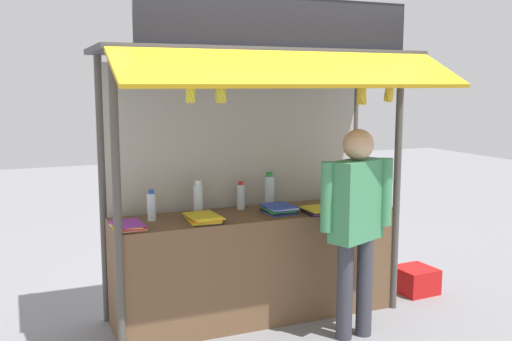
% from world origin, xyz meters
% --- Properties ---
extents(ground_plane, '(20.00, 20.00, 0.00)m').
position_xyz_m(ground_plane, '(0.00, 0.00, 0.00)').
color(ground_plane, gray).
extents(stall_counter, '(2.31, 0.59, 0.87)m').
position_xyz_m(stall_counter, '(0.00, 0.00, 0.44)').
color(stall_counter, brown).
rests_on(stall_counter, ground).
extents(stall_structure, '(2.51, 1.41, 2.52)m').
position_xyz_m(stall_structure, '(0.00, 0.06, 1.51)').
color(stall_structure, '#4C4742').
rests_on(stall_structure, ground).
extents(water_bottle_back_right, '(0.07, 0.07, 0.24)m').
position_xyz_m(water_bottle_back_right, '(0.83, 0.04, 0.98)').
color(water_bottle_back_right, silver).
rests_on(water_bottle_back_right, stall_counter).
extents(water_bottle_rear_center, '(0.07, 0.07, 0.24)m').
position_xyz_m(water_bottle_rear_center, '(-0.84, 0.07, 0.98)').
color(water_bottle_rear_center, silver).
rests_on(water_bottle_rear_center, stall_counter).
extents(water_bottle_left, '(0.08, 0.08, 0.27)m').
position_xyz_m(water_bottle_left, '(-0.44, 0.16, 1.00)').
color(water_bottle_left, silver).
rests_on(water_bottle_left, stall_counter).
extents(water_bottle_center, '(0.08, 0.08, 0.29)m').
position_xyz_m(water_bottle_center, '(0.22, 0.22, 1.01)').
color(water_bottle_center, silver).
rests_on(water_bottle_center, stall_counter).
extents(water_bottle_front_left, '(0.07, 0.07, 0.24)m').
position_xyz_m(water_bottle_front_left, '(-0.06, 0.20, 0.98)').
color(water_bottle_front_left, silver).
rests_on(water_bottle_front_left, stall_counter).
extents(magazine_stack_far_right, '(0.25, 0.28, 0.06)m').
position_xyz_m(magazine_stack_far_right, '(0.18, -0.07, 0.90)').
color(magazine_stack_far_right, blue).
rests_on(magazine_stack_far_right, stall_counter).
extents(magazine_stack_far_left, '(0.25, 0.29, 0.04)m').
position_xyz_m(magazine_stack_far_left, '(0.47, -0.20, 0.89)').
color(magazine_stack_far_left, black).
rests_on(magazine_stack_far_left, stall_counter).
extents(magazine_stack_mid_left, '(0.25, 0.31, 0.04)m').
position_xyz_m(magazine_stack_mid_left, '(-1.06, -0.11, 0.89)').
color(magazine_stack_mid_left, orange).
rests_on(magazine_stack_mid_left, stall_counter).
extents(magazine_stack_mid_right, '(0.26, 0.31, 0.05)m').
position_xyz_m(magazine_stack_mid_right, '(-0.48, -0.11, 0.90)').
color(magazine_stack_mid_right, black).
rests_on(magazine_stack_mid_right, stall_counter).
extents(banana_bunch_inner_left, '(0.10, 0.10, 0.29)m').
position_xyz_m(banana_bunch_inner_left, '(0.72, -0.40, 1.82)').
color(banana_bunch_inner_left, '#332D23').
extents(banana_bunch_leftmost, '(0.10, 0.10, 0.26)m').
position_xyz_m(banana_bunch_leftmost, '(-0.44, -0.40, 1.84)').
color(banana_bunch_leftmost, '#332D23').
extents(banana_bunch_inner_right, '(0.08, 0.09, 0.26)m').
position_xyz_m(banana_bunch_inner_right, '(-0.66, -0.40, 1.85)').
color(banana_bunch_inner_right, '#332D23').
extents(banana_bunch_rightmost, '(0.09, 0.09, 0.27)m').
position_xyz_m(banana_bunch_rightmost, '(0.98, -0.40, 1.83)').
color(banana_bunch_rightmost, '#332D23').
extents(vendor_person, '(0.60, 0.35, 1.59)m').
position_xyz_m(vendor_person, '(0.53, -0.67, 0.96)').
color(vendor_person, '#383842').
rests_on(vendor_person, ground).
extents(plastic_crate, '(0.35, 0.35, 0.23)m').
position_xyz_m(plastic_crate, '(1.57, -0.07, 0.12)').
color(plastic_crate, red).
rests_on(plastic_crate, ground).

